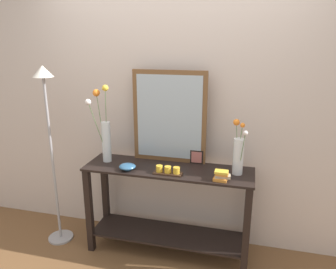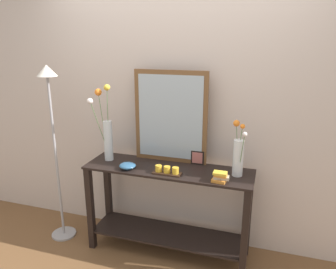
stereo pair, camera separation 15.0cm
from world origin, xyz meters
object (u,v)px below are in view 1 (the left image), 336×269
at_px(book_stack, 222,176).
at_px(candle_tray, 168,171).
at_px(mirror_leaning, 169,117).
at_px(vase_right, 238,153).
at_px(floor_lamp, 49,128).
at_px(picture_frame_small, 197,157).
at_px(tall_vase_left, 105,133).
at_px(decorative_bowl, 127,167).
at_px(console_table, 168,203).

bearing_deg(book_stack, candle_tray, 177.66).
relative_size(mirror_leaning, vase_right, 1.79).
height_order(vase_right, floor_lamp, floor_lamp).
height_order(picture_frame_small, book_stack, picture_frame_small).
distance_m(tall_vase_left, vase_right, 1.19).
bearing_deg(decorative_bowl, console_table, 20.40).
bearing_deg(decorative_bowl, floor_lamp, 177.55).
xyz_separation_m(mirror_leaning, floor_lamp, (-1.05, -0.27, -0.10)).
relative_size(console_table, tall_vase_left, 2.08).
bearing_deg(mirror_leaning, candle_tray, -77.96).
height_order(book_stack, floor_lamp, floor_lamp).
xyz_separation_m(mirror_leaning, book_stack, (0.51, -0.32, -0.38)).
height_order(decorative_bowl, book_stack, book_stack).
bearing_deg(candle_tray, decorative_bowl, -179.18).
bearing_deg(vase_right, tall_vase_left, -179.44).
xyz_separation_m(vase_right, picture_frame_small, (-0.37, 0.14, -0.12)).
height_order(picture_frame_small, decorative_bowl, picture_frame_small).
distance_m(tall_vase_left, decorative_bowl, 0.38).
xyz_separation_m(mirror_leaning, vase_right, (0.63, -0.15, -0.23)).
bearing_deg(decorative_bowl, tall_vase_left, 151.94).
distance_m(candle_tray, decorative_bowl, 0.36).
xyz_separation_m(console_table, vase_right, (0.59, 0.03, 0.52)).
xyz_separation_m(vase_right, book_stack, (-0.11, -0.17, -0.14)).
relative_size(console_table, book_stack, 10.71).
height_order(console_table, decorative_bowl, decorative_bowl).
distance_m(vase_right, decorative_bowl, 0.95).
height_order(console_table, tall_vase_left, tall_vase_left).
relative_size(decorative_bowl, floor_lamp, 0.08).
xyz_separation_m(tall_vase_left, vase_right, (1.19, 0.01, -0.09)).
height_order(mirror_leaning, candle_tray, mirror_leaning).
distance_m(tall_vase_left, picture_frame_small, 0.86).
distance_m(picture_frame_small, decorative_bowl, 0.63).
bearing_deg(tall_vase_left, book_stack, -8.19).
xyz_separation_m(mirror_leaning, picture_frame_small, (0.26, -0.01, -0.35)).
relative_size(console_table, mirror_leaning, 1.78).
relative_size(mirror_leaning, decorative_bowl, 5.75).
relative_size(mirror_leaning, tall_vase_left, 1.17).
height_order(mirror_leaning, tall_vase_left, mirror_leaning).
relative_size(candle_tray, decorative_bowl, 1.69).
distance_m(candle_tray, book_stack, 0.45).
bearing_deg(picture_frame_small, vase_right, -20.79).
distance_m(mirror_leaning, tall_vase_left, 0.60).
xyz_separation_m(tall_vase_left, candle_tray, (0.62, -0.14, -0.24)).
xyz_separation_m(console_table, candle_tray, (0.03, -0.12, 0.37)).
distance_m(mirror_leaning, decorative_bowl, 0.57).
bearing_deg(tall_vase_left, picture_frame_small, 10.50).
distance_m(console_table, floor_lamp, 1.27).
bearing_deg(candle_tray, picture_frame_small, 55.99).
bearing_deg(console_table, decorative_bowl, -159.60).
height_order(vase_right, decorative_bowl, vase_right).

